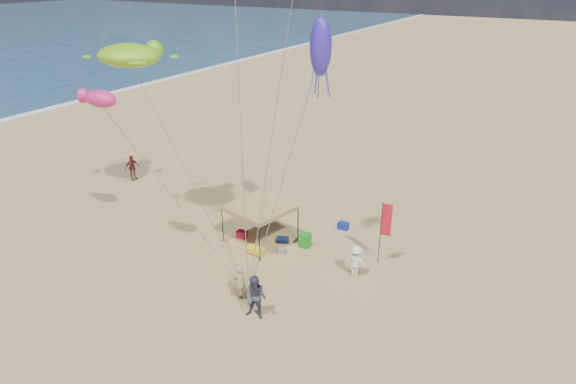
# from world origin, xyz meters

# --- Properties ---
(ground) EXTENTS (280.00, 280.00, 0.00)m
(ground) POSITION_xyz_m (0.00, 0.00, 0.00)
(ground) COLOR tan
(ground) RESTS_ON ground
(canopy_tent) EXTENTS (5.31, 5.31, 3.35)m
(canopy_tent) POSITION_xyz_m (-2.61, 4.68, 2.79)
(canopy_tent) COLOR black
(canopy_tent) RESTS_ON ground
(feather_flag) EXTENTS (0.48, 0.12, 3.18)m
(feather_flag) POSITION_xyz_m (3.48, 5.81, 2.12)
(feather_flag) COLOR black
(feather_flag) RESTS_ON ground
(cooler_red) EXTENTS (0.54, 0.38, 0.38)m
(cooler_red) POSITION_xyz_m (-3.63, 4.47, 0.19)
(cooler_red) COLOR #BE0F36
(cooler_red) RESTS_ON ground
(cooler_blue) EXTENTS (0.54, 0.38, 0.38)m
(cooler_blue) POSITION_xyz_m (0.48, 8.02, 0.19)
(cooler_blue) COLOR #122497
(cooler_blue) RESTS_ON ground
(bag_navy) EXTENTS (0.69, 0.54, 0.36)m
(bag_navy) POSITION_xyz_m (-1.54, 5.10, 0.18)
(bag_navy) COLOR #0E1940
(bag_navy) RESTS_ON ground
(bag_orange) EXTENTS (0.54, 0.69, 0.36)m
(bag_orange) POSITION_xyz_m (-4.16, 8.11, 0.18)
(bag_orange) COLOR #E2420C
(bag_orange) RESTS_ON ground
(chair_green) EXTENTS (0.50, 0.50, 0.70)m
(chair_green) POSITION_xyz_m (-0.40, 5.35, 0.35)
(chair_green) COLOR #198A1B
(chair_green) RESTS_ON ground
(chair_yellow) EXTENTS (0.50, 0.50, 0.70)m
(chair_yellow) POSITION_xyz_m (-4.65, 6.78, 0.35)
(chair_yellow) COLOR gold
(chair_yellow) RESTS_ON ground
(crate_grey) EXTENTS (0.34, 0.30, 0.28)m
(crate_grey) POSITION_xyz_m (-1.03, 4.21, 0.14)
(crate_grey) COLOR gray
(crate_grey) RESTS_ON ground
(beach_cart) EXTENTS (0.90, 0.50, 0.24)m
(beach_cart) POSITION_xyz_m (-2.17, 3.51, 0.20)
(beach_cart) COLOR yellow
(beach_cart) RESTS_ON ground
(person_near_a) EXTENTS (0.69, 0.67, 1.60)m
(person_near_a) POSITION_xyz_m (-0.67, 0.15, 0.80)
(person_near_a) COLOR tan
(person_near_a) RESTS_ON ground
(person_near_b) EXTENTS (1.04, 0.88, 1.90)m
(person_near_b) POSITION_xyz_m (0.60, -0.54, 0.95)
(person_near_b) COLOR #373B4C
(person_near_b) RESTS_ON ground
(person_near_c) EXTENTS (1.06, 0.69, 1.56)m
(person_near_c) POSITION_xyz_m (2.83, 4.16, 0.78)
(person_near_c) COLOR white
(person_near_c) RESTS_ON ground
(person_far_a) EXTENTS (0.62, 1.06, 1.70)m
(person_far_a) POSITION_xyz_m (-14.36, 7.23, 0.85)
(person_far_a) COLOR #9A3C3B
(person_far_a) RESTS_ON ground
(turtle_kite) EXTENTS (4.05, 3.63, 1.12)m
(turtle_kite) POSITION_xyz_m (-9.39, 3.69, 8.89)
(turtle_kite) COLOR #7CC418
(turtle_kite) RESTS_ON ground
(fish_kite) EXTENTS (1.93, 1.49, 0.77)m
(fish_kite) POSITION_xyz_m (-7.90, 0.42, 7.62)
(fish_kite) COLOR #DE2574
(fish_kite) RESTS_ON ground
(squid_kite) EXTENTS (1.21, 1.21, 2.41)m
(squid_kite) POSITION_xyz_m (0.30, 5.15, 9.81)
(squid_kite) COLOR #3322A9
(squid_kite) RESTS_ON ground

